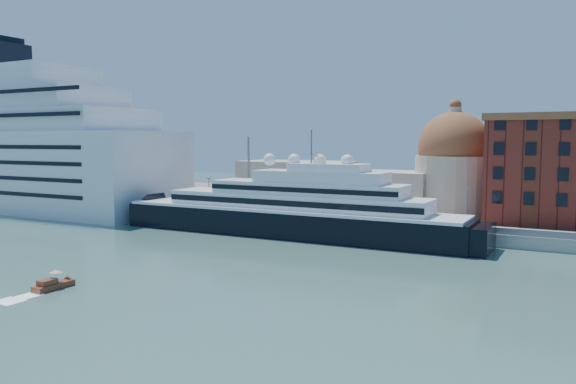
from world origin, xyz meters
The scene contains 9 objects.
ground centered at (0.00, 0.00, 0.00)m, with size 400.00×400.00×0.00m, color #355C58.
quay centered at (0.00, 34.00, 1.25)m, with size 180.00×10.00×2.50m, color gray.
land centered at (0.00, 75.00, 1.00)m, with size 260.00×72.00×2.00m, color slate.
quay_fence centered at (0.00, 29.50, 3.10)m, with size 180.00×0.10×1.20m, color slate.
superyacht centered at (-7.05, 23.00, 4.40)m, with size 85.22×11.81×25.47m.
service_barge centered at (-54.47, 21.45, 0.71)m, with size 11.46×5.30×2.48m.
water_taxi centered at (-11.98, -29.02, 0.64)m, with size 1.92×5.59×2.65m.
church centered at (6.39, 57.72, 10.91)m, with size 66.00×18.00×25.50m.
lamp_posts centered at (-12.67, 32.27, 9.84)m, with size 120.80×2.40×18.00m.
Camera 1 is at (49.76, -78.70, 19.71)m, focal length 35.00 mm.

